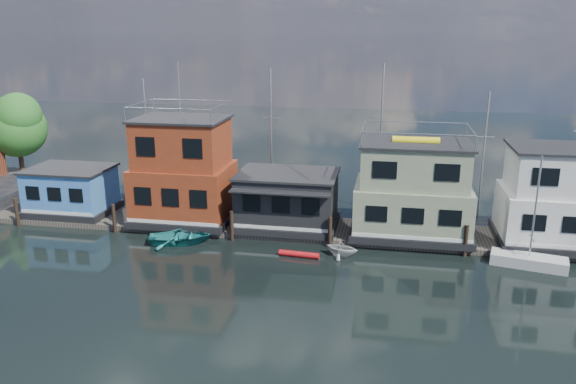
% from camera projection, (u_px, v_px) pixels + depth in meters
% --- Properties ---
extents(ground, '(160.00, 160.00, 0.00)m').
position_uv_depth(ground, '(256.00, 305.00, 30.71)').
color(ground, black).
rests_on(ground, ground).
extents(dock, '(48.00, 5.00, 0.40)m').
position_uv_depth(dock, '(294.00, 228.00, 41.98)').
color(dock, '#595147').
rests_on(dock, ground).
extents(houseboat_blue, '(6.40, 4.90, 3.66)m').
position_uv_depth(houseboat_blue, '(71.00, 190.00, 44.56)').
color(houseboat_blue, black).
rests_on(houseboat_blue, dock).
extents(houseboat_red, '(7.40, 5.90, 11.86)m').
position_uv_depth(houseboat_red, '(183.00, 173.00, 42.38)').
color(houseboat_red, black).
rests_on(houseboat_red, dock).
extents(houseboat_dark, '(7.40, 6.10, 4.06)m').
position_uv_depth(houseboat_dark, '(287.00, 200.00, 41.43)').
color(houseboat_dark, black).
rests_on(houseboat_dark, dock).
extents(houseboat_green, '(8.40, 5.90, 7.03)m').
position_uv_depth(houseboat_green, '(413.00, 191.00, 39.56)').
color(houseboat_green, black).
rests_on(houseboat_green, dock).
extents(houseboat_white, '(8.40, 5.90, 6.66)m').
position_uv_depth(houseboat_white, '(564.00, 199.00, 37.82)').
color(houseboat_white, black).
rests_on(houseboat_white, dock).
extents(pilings, '(42.28, 0.28, 2.20)m').
position_uv_depth(pilings, '(282.00, 229.00, 39.15)').
color(pilings, '#2D2116').
rests_on(pilings, ground).
extents(background_masts, '(36.40, 0.16, 12.00)m').
position_uv_depth(background_masts, '(365.00, 145.00, 45.32)').
color(background_masts, silver).
rests_on(background_masts, ground).
extents(dinghy_white, '(2.72, 2.51, 1.20)m').
position_uv_depth(dinghy_white, '(341.00, 248.00, 37.20)').
color(dinghy_white, silver).
rests_on(dinghy_white, ground).
extents(day_sailer, '(4.80, 2.51, 7.22)m').
position_uv_depth(day_sailer, '(529.00, 260.00, 35.63)').
color(day_sailer, beige).
rests_on(day_sailer, ground).
extents(dinghy_teal, '(5.13, 4.29, 0.91)m').
position_uv_depth(dinghy_teal, '(180.00, 237.00, 39.49)').
color(dinghy_teal, teal).
rests_on(dinghy_teal, ground).
extents(red_kayak, '(2.73, 0.62, 0.40)m').
position_uv_depth(red_kayak, '(299.00, 254.00, 37.12)').
color(red_kayak, red).
rests_on(red_kayak, ground).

